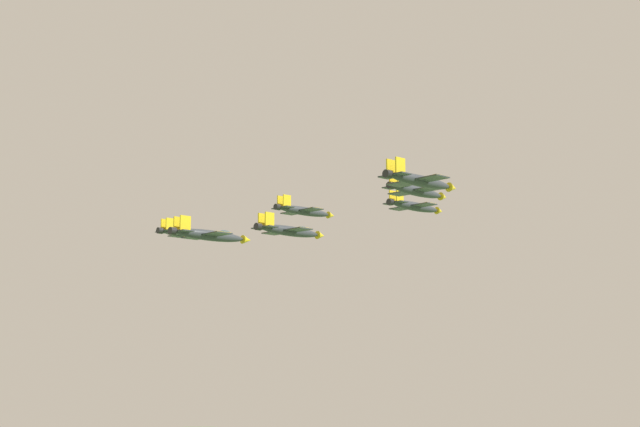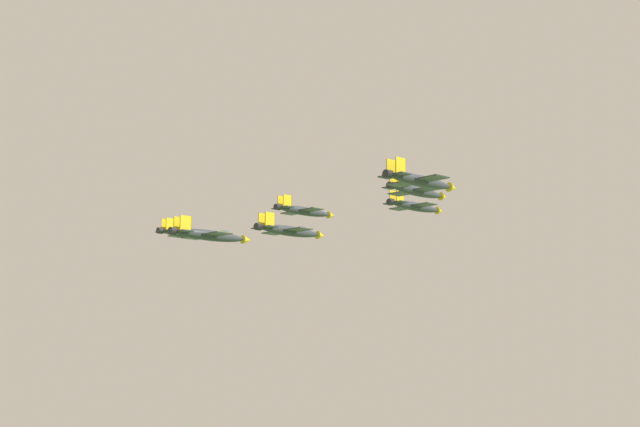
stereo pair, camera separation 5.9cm
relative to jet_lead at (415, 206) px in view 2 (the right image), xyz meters
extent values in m
ellipsoid|color=#2D3338|center=(-0.03, 0.01, -0.08)|extent=(15.63, 5.06, 2.00)
cone|color=gold|center=(8.46, -1.72, -0.08)|extent=(2.30, 2.06, 1.70)
ellipsoid|color=#334751|center=(3.32, -0.68, 0.67)|extent=(2.91, 2.00, 1.17)
cube|color=#2D3338|center=(-0.79, 0.16, -0.19)|extent=(5.69, 11.59, 0.20)
cube|color=gold|center=(0.20, 5.06, -0.14)|extent=(3.29, 1.40, 0.24)
cube|color=gold|center=(-1.79, -4.73, -0.14)|extent=(3.29, 1.40, 0.24)
cube|color=#2D3338|center=(-6.43, 1.31, -0.08)|extent=(3.46, 5.71, 0.20)
cube|color=gold|center=(-5.92, 2.22, 1.36)|extent=(2.23, 0.70, 2.89)
cube|color=gold|center=(-6.32, 0.27, 1.36)|extent=(2.23, 0.70, 2.89)
cylinder|color=black|center=(-8.08, 1.64, -0.08)|extent=(1.37, 1.59, 1.40)
ellipsoid|color=#2D3338|center=(-15.46, 19.18, -1.42)|extent=(14.86, 4.85, 1.90)
cone|color=gold|center=(-7.39, 17.51, -1.42)|extent=(2.19, 1.97, 1.61)
ellipsoid|color=#334751|center=(-12.27, 18.52, -0.71)|extent=(2.77, 1.91, 1.11)
cube|color=#2D3338|center=(-16.18, 19.33, -1.53)|extent=(5.44, 11.02, 0.19)
cube|color=gold|center=(-15.22, 23.98, -1.47)|extent=(3.13, 1.34, 0.23)
cube|color=gold|center=(-17.14, 14.68, -1.47)|extent=(3.13, 1.34, 0.23)
cube|color=#2D3338|center=(-21.53, 20.44, -1.42)|extent=(3.30, 5.43, 0.19)
cube|color=gold|center=(-21.05, 21.31, -0.05)|extent=(2.12, 0.68, 2.74)
cube|color=gold|center=(-21.44, 19.45, -0.05)|extent=(2.12, 0.68, 2.74)
cylinder|color=black|center=(-23.11, 20.76, -1.42)|extent=(1.30, 1.52, 1.33)
ellipsoid|color=#2D3338|center=(-21.44, -12.13, -1.41)|extent=(15.21, 4.49, 1.94)
cone|color=gold|center=(-13.15, -13.56, -1.41)|extent=(2.19, 1.96, 1.65)
ellipsoid|color=#334751|center=(-18.17, -12.70, -0.68)|extent=(2.80, 1.88, 1.13)
cube|color=#2D3338|center=(-22.18, -12.00, -1.51)|extent=(5.24, 11.21, 0.19)
cube|color=gold|center=(-21.36, -7.22, -1.46)|extent=(3.19, 1.27, 0.23)
cube|color=gold|center=(-23.01, -16.78, -1.46)|extent=(3.19, 1.27, 0.23)
cube|color=#2D3338|center=(-27.69, -11.05, -1.41)|extent=(3.22, 5.50, 0.19)
cube|color=gold|center=(-27.22, -10.14, 0.00)|extent=(2.17, 0.62, 2.80)
cube|color=gold|center=(-27.55, -12.06, 0.00)|extent=(2.17, 0.62, 2.80)
cylinder|color=black|center=(-29.30, -10.77, -1.41)|extent=(1.29, 1.52, 1.36)
ellipsoid|color=#2D3338|center=(-30.88, 38.36, -6.77)|extent=(14.96, 4.88, 1.91)
cone|color=gold|center=(-22.76, 36.68, -6.77)|extent=(2.20, 1.98, 1.63)
ellipsoid|color=#334751|center=(-27.68, 37.69, -6.05)|extent=(2.79, 1.92, 1.12)
cube|color=#2D3338|center=(-31.61, 38.51, -6.88)|extent=(5.48, 11.10, 0.19)
cube|color=gold|center=(-30.65, 43.19, -6.82)|extent=(3.15, 1.35, 0.23)
cube|color=gold|center=(-32.58, 33.82, -6.82)|extent=(3.15, 1.35, 0.23)
cube|color=#2D3338|center=(-37.00, 39.62, -6.77)|extent=(3.32, 5.47, 0.19)
cube|color=gold|center=(-36.52, 40.49, -5.39)|extent=(2.13, 0.68, 2.76)
cube|color=gold|center=(-36.91, 38.62, -5.39)|extent=(2.13, 0.68, 2.76)
cylinder|color=black|center=(-38.59, 39.94, -6.77)|extent=(1.31, 1.53, 1.34)
ellipsoid|color=#2D3338|center=(-42.85, -24.26, -4.47)|extent=(15.17, 5.03, 1.94)
cone|color=gold|center=(-34.62, -26.01, -4.47)|extent=(2.24, 2.02, 1.65)
ellipsoid|color=#334751|center=(-39.60, -24.95, -3.75)|extent=(2.83, 1.96, 1.13)
cube|color=#2D3338|center=(-43.59, -24.11, -4.58)|extent=(5.61, 11.26, 0.19)
cube|color=gold|center=(-42.58, -19.36, -4.53)|extent=(3.19, 1.38, 0.23)
cube|color=gold|center=(-44.59, -28.86, -4.53)|extent=(3.19, 1.38, 0.23)
cube|color=#2D3338|center=(-49.05, -22.95, -4.47)|extent=(3.39, 5.55, 0.19)
cube|color=gold|center=(-48.55, -22.06, -3.07)|extent=(2.16, 0.70, 2.80)
cube|color=gold|center=(-48.96, -23.96, -3.07)|extent=(2.16, 0.70, 2.80)
cylinder|color=black|center=(-50.65, -22.61, -4.47)|extent=(1.34, 1.55, 1.36)
ellipsoid|color=#2D3338|center=(-36.87, 7.05, -9.44)|extent=(15.11, 4.51, 1.93)
cone|color=gold|center=(-28.64, 5.59, -9.44)|extent=(2.18, 1.95, 1.64)
ellipsoid|color=#334751|center=(-33.62, 6.47, -8.72)|extent=(2.78, 1.87, 1.13)
cube|color=#2D3338|center=(-37.60, 7.18, -9.55)|extent=(5.24, 11.15, 0.19)
cube|color=gold|center=(-36.76, 11.92, -9.50)|extent=(3.17, 1.28, 0.23)
cube|color=gold|center=(-38.44, 2.43, -9.50)|extent=(3.17, 1.28, 0.23)
cube|color=#2D3338|center=(-43.07, 8.14, -9.44)|extent=(3.22, 5.48, 0.19)
cube|color=gold|center=(-42.61, 9.04, -8.05)|extent=(2.16, 0.63, 2.79)
cube|color=gold|center=(-42.94, 7.14, -8.05)|extent=(2.16, 0.63, 2.79)
cylinder|color=black|center=(-44.67, 8.43, -9.44)|extent=(1.29, 1.52, 1.35)
ellipsoid|color=#2D3338|center=(-55.28, 10.56, -12.14)|extent=(14.74, 4.76, 1.89)
cone|color=gold|center=(-47.28, 8.94, -12.14)|extent=(2.17, 1.94, 1.60)
ellipsoid|color=#334751|center=(-52.12, 9.92, -11.43)|extent=(2.74, 1.89, 1.10)
cube|color=#2D3338|center=(-56.00, 10.71, -12.24)|extent=(5.37, 10.93, 0.19)
cube|color=gold|center=(-55.07, 15.33, -12.19)|extent=(3.10, 1.32, 0.23)
cube|color=gold|center=(-56.94, 6.09, -12.19)|extent=(3.10, 1.32, 0.23)
cube|color=#2D3338|center=(-61.32, 11.79, -12.14)|extent=(3.26, 5.38, 0.19)
cube|color=gold|center=(-60.84, 12.65, -10.77)|extent=(2.10, 0.66, 2.72)
cube|color=gold|center=(-61.22, 10.81, -10.77)|extent=(2.10, 0.66, 2.72)
cylinder|color=black|center=(-62.88, 12.10, -12.14)|extent=(1.29, 1.50, 1.32)
camera|label=1|loc=(-164.75, -89.13, -32.95)|focal=47.87mm
camera|label=2|loc=(-164.71, -89.18, -32.95)|focal=47.87mm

